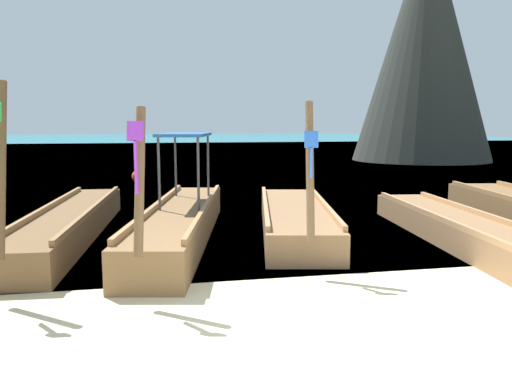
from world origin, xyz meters
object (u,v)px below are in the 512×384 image
Objects in this scene: longtail_boat_violet_ribbon at (181,221)px; longtail_boat_green_ribbon at (70,224)px; longtail_boat_blue_ribbon at (295,219)px; mooring_buoy_near at (138,177)px; longtail_boat_orange_ribbon at (460,230)px; karst_rock at (427,45)px.

longtail_boat_green_ribbon is at bearing 165.53° from longtail_boat_violet_ribbon.
longtail_boat_violet_ribbon is at bearing -173.69° from longtail_boat_blue_ribbon.
longtail_boat_green_ribbon reaches higher than longtail_boat_violet_ribbon.
longtail_boat_violet_ribbon is 10.22m from mooring_buoy_near.
longtail_boat_orange_ribbon is (5.23, -1.34, -0.11)m from longtail_boat_violet_ribbon.
longtail_boat_violet_ribbon is 1.02× the size of longtail_boat_orange_ribbon.
mooring_buoy_near is (-1.16, 10.15, -0.12)m from longtail_boat_violet_ribbon.
karst_rock reaches higher than longtail_boat_blue_ribbon.
longtail_boat_green_ribbon is 1.03× the size of longtail_boat_violet_ribbon.
longtail_boat_blue_ribbon is at bearing -70.19° from mooring_buoy_near.
longtail_boat_blue_ribbon is 24.85m from karst_rock.
longtail_boat_orange_ribbon is 24.75m from karst_rock.
longtail_boat_green_ribbon is at bearing -133.93° from karst_rock.
longtail_boat_green_ribbon is 0.49× the size of karst_rock.
longtail_boat_blue_ribbon is at bearing 6.31° from longtail_boat_violet_ribbon.
longtail_boat_blue_ribbon is at bearing -125.50° from karst_rock.
longtail_boat_violet_ribbon is at bearing -129.54° from karst_rock.
longtail_boat_violet_ribbon is 0.47× the size of karst_rock.
longtail_boat_green_ribbon is 4.58m from longtail_boat_blue_ribbon.
mooring_buoy_near is at bearing -151.28° from karst_rock.
longtail_boat_orange_ribbon is at bearing -29.57° from longtail_boat_blue_ribbon.
karst_rock is 29.61× the size of mooring_buoy_near.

